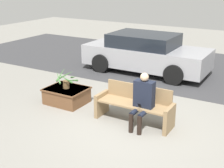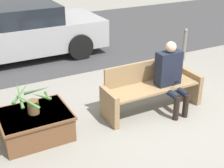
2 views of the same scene
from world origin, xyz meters
The scene contains 8 objects.
ground_plane centered at (0.00, 0.00, 0.00)m, with size 30.00×30.00×0.00m, color gray.
road_surface centered at (0.00, 5.44, 0.00)m, with size 20.00×6.00×0.01m, color #38383A.
bench centered at (-0.02, 0.32, 0.42)m, with size 1.86×0.56×0.87m.
person_seated centered at (0.26, 0.15, 0.72)m, with size 0.46×0.59×1.29m.
planter_box centered at (-2.13, 0.42, 0.23)m, with size 1.08×0.89×0.43m.
potted_plant centered at (-2.13, 0.42, 0.64)m, with size 0.63×0.63×0.52m.
parked_car centered at (-1.53, 4.24, 0.69)m, with size 4.41×1.98×1.37m.
bollard_post centered at (2.18, 2.04, 0.43)m, with size 0.10×0.10×0.83m.
Camera 2 is at (-3.01, -3.81, 2.88)m, focal length 50.00 mm.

